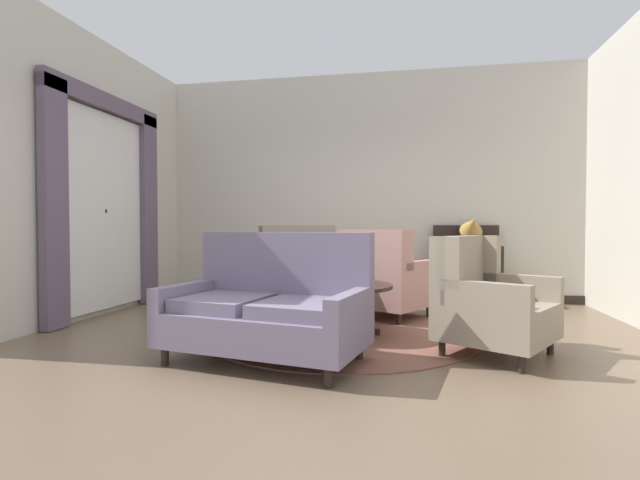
% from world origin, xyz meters
% --- Properties ---
extents(ground, '(8.54, 8.54, 0.00)m').
position_xyz_m(ground, '(0.00, 0.00, 0.00)').
color(ground, brown).
extents(wall_back, '(6.26, 0.08, 3.33)m').
position_xyz_m(wall_back, '(0.00, 2.71, 1.67)').
color(wall_back, beige).
rests_on(wall_back, ground).
extents(wall_left, '(0.08, 3.80, 3.33)m').
position_xyz_m(wall_left, '(-3.05, 0.81, 1.67)').
color(wall_left, beige).
rests_on(wall_left, ground).
extents(baseboard_back, '(6.10, 0.03, 0.12)m').
position_xyz_m(baseboard_back, '(0.00, 2.66, 0.06)').
color(baseboard_back, black).
rests_on(baseboard_back, ground).
extents(area_rug, '(2.65, 2.65, 0.01)m').
position_xyz_m(area_rug, '(0.00, 0.30, 0.01)').
color(area_rug, brown).
rests_on(area_rug, ground).
extents(window_with_curtains, '(0.12, 2.09, 2.65)m').
position_xyz_m(window_with_curtains, '(-2.95, 0.81, 1.41)').
color(window_with_curtains, silver).
extents(coffee_table, '(0.96, 0.96, 0.50)m').
position_xyz_m(coffee_table, '(0.03, 0.23, 0.42)').
color(coffee_table, black).
rests_on(coffee_table, ground).
extents(porcelain_vase, '(0.18, 0.18, 0.29)m').
position_xyz_m(porcelain_vase, '(0.05, 0.22, 0.63)').
color(porcelain_vase, '#384C93').
rests_on(porcelain_vase, coffee_table).
extents(settee, '(1.68, 1.13, 1.01)m').
position_xyz_m(settee, '(-0.43, -0.73, 0.41)').
color(settee, slate).
rests_on(settee, ground).
extents(armchair_beside_settee, '(1.14, 1.14, 1.03)m').
position_xyz_m(armchair_beside_settee, '(0.38, 1.19, 0.44)').
color(armchair_beside_settee, tan).
rests_on(armchair_beside_settee, ground).
extents(armchair_near_sideboard, '(1.12, 1.12, 1.08)m').
position_xyz_m(armchair_near_sideboard, '(-0.69, 1.05, 0.45)').
color(armchair_near_sideboard, gray).
rests_on(armchair_near_sideboard, ground).
extents(armchair_foreground_right, '(1.11, 1.13, 0.98)m').
position_xyz_m(armchair_foreground_right, '(1.31, -0.20, 0.42)').
color(armchair_foreground_right, gray).
rests_on(armchair_foreground_right, ground).
extents(sideboard, '(0.89, 0.40, 1.09)m').
position_xyz_m(sideboard, '(1.43, 2.42, 0.47)').
color(sideboard, black).
rests_on(sideboard, ground).
extents(gramophone, '(0.35, 0.42, 0.48)m').
position_xyz_m(gramophone, '(1.48, 2.33, 1.04)').
color(gramophone, black).
rests_on(gramophone, sideboard).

